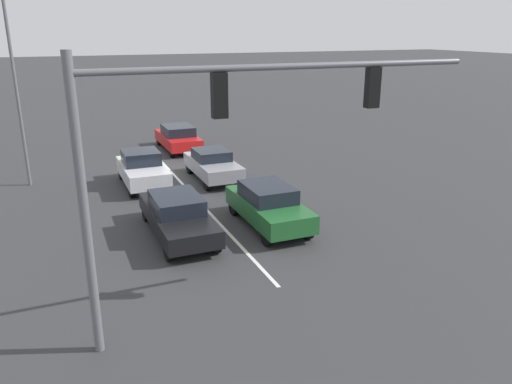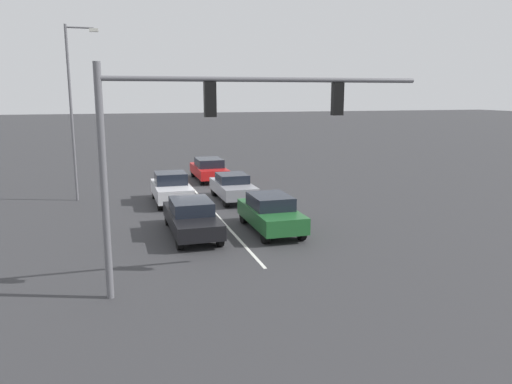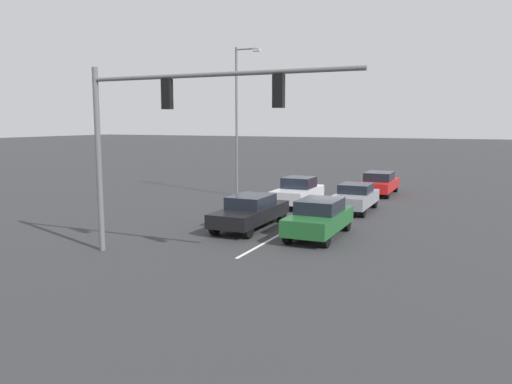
{
  "view_description": "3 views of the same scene",
  "coord_description": "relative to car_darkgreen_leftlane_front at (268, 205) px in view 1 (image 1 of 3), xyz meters",
  "views": [
    {
      "loc": [
        5.26,
        23.11,
        6.74
      ],
      "look_at": [
        -1.21,
        7.57,
        1.23
      ],
      "focal_mm": 35.0,
      "sensor_mm": 36.0,
      "label": 1
    },
    {
      "loc": [
        4.64,
        26.77,
        5.59
      ],
      "look_at": [
        -1.25,
        6.8,
        1.46
      ],
      "focal_mm": 35.0,
      "sensor_mm": 36.0,
      "label": 2
    },
    {
      "loc": [
        -7.31,
        26.64,
        4.54
      ],
      "look_at": [
        0.82,
        8.71,
        1.77
      ],
      "focal_mm": 35.0,
      "sensor_mm": 36.0,
      "label": 3
    }
  ],
  "objects": [
    {
      "name": "ground_plane",
      "position": [
        1.56,
        -7.87,
        -0.79
      ],
      "size": [
        240.0,
        240.0,
        0.0
      ],
      "primitive_type": "plane",
      "color": "#333335"
    },
    {
      "name": "street_lamp_right_shoulder",
      "position": [
        7.83,
        -8.65,
        4.28
      ],
      "size": [
        1.63,
        0.24,
        8.97
      ],
      "color": "slate",
      "rests_on": "ground_plane"
    },
    {
      "name": "traffic_signal_gantry",
      "position": [
        3.63,
        5.24,
        3.87
      ],
      "size": [
        9.34,
        0.37,
        6.39
      ],
      "color": "slate",
      "rests_on": "ground_plane"
    },
    {
      "name": "car_black_midlane_front",
      "position": [
        3.2,
        -0.39,
        -0.04
      ],
      "size": [
        1.75,
        4.8,
        1.42
      ],
      "color": "black",
      "rests_on": "ground_plane"
    },
    {
      "name": "lane_stripe_left_divider",
      "position": [
        1.56,
        -4.81,
        -0.78
      ],
      "size": [
        0.12,
        18.12,
        0.01
      ],
      "primitive_type": "cube",
      "color": "silver",
      "rests_on": "ground_plane"
    },
    {
      "name": "car_red_leftlane_third",
      "position": [
        0.05,
        -12.83,
        -0.04
      ],
      "size": [
        1.81,
        4.38,
        1.44
      ],
      "color": "red",
      "rests_on": "ground_plane"
    },
    {
      "name": "car_gray_leftlane_second",
      "position": [
        0.05,
        -6.29,
        -0.05
      ],
      "size": [
        1.71,
        4.11,
        1.41
      ],
      "color": "gray",
      "rests_on": "ground_plane"
    },
    {
      "name": "car_silver_midlane_second",
      "position": [
        3.25,
        -6.6,
        -0.0
      ],
      "size": [
        1.76,
        4.05,
        1.57
      ],
      "color": "silver",
      "rests_on": "ground_plane"
    },
    {
      "name": "car_darkgreen_leftlane_front",
      "position": [
        0.0,
        0.0,
        0.0
      ],
      "size": [
        1.74,
        4.27,
        1.51
      ],
      "color": "#1E5928",
      "rests_on": "ground_plane"
    }
  ]
}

